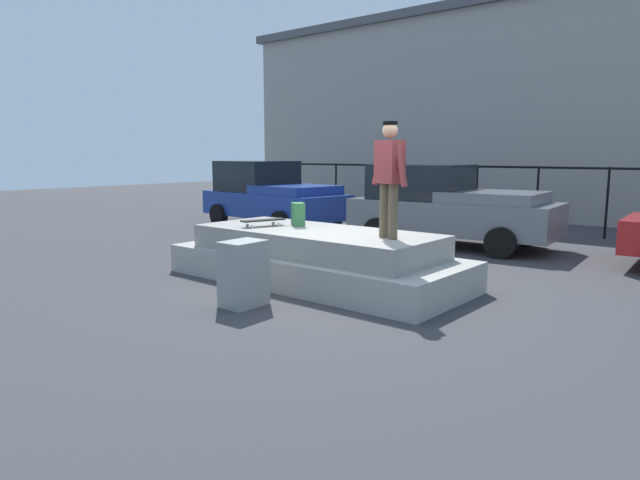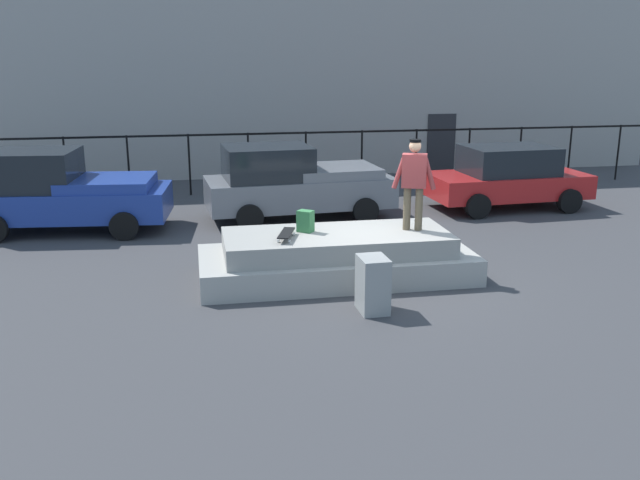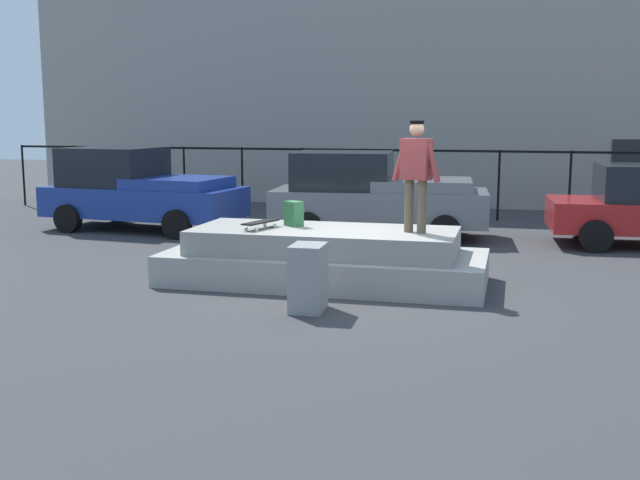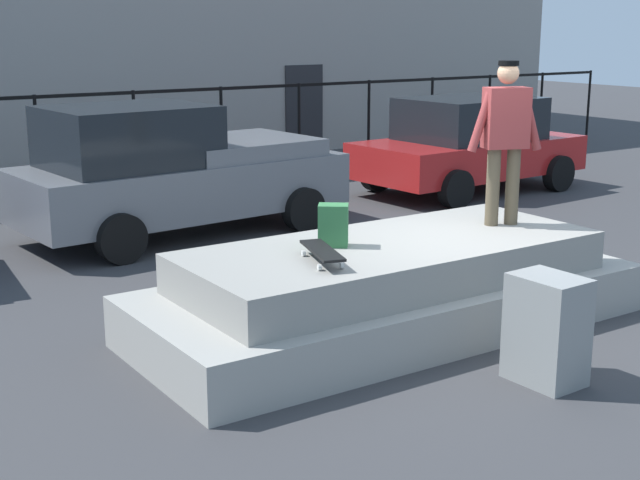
{
  "view_description": "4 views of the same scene",
  "coord_description": "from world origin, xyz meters",
  "px_view_note": "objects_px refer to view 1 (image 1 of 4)",
  "views": [
    {
      "loc": [
        5.09,
        -6.62,
        2.09
      ],
      "look_at": [
        -1.16,
        0.86,
        0.59
      ],
      "focal_mm": 31.31,
      "sensor_mm": 36.0,
      "label": 1
    },
    {
      "loc": [
        -3.33,
        -11.78,
        4.13
      ],
      "look_at": [
        -0.89,
        1.42,
        0.43
      ],
      "focal_mm": 38.95,
      "sensor_mm": 36.0,
      "label": 2
    },
    {
      "loc": [
        2.1,
        -11.34,
        2.62
      ],
      "look_at": [
        -1.06,
        1.12,
        0.55
      ],
      "focal_mm": 43.19,
      "sensor_mm": 36.0,
      "label": 3
    },
    {
      "loc": [
        -5.99,
        -6.22,
        2.92
      ],
      "look_at": [
        -0.98,
        1.25,
        0.72
      ],
      "focal_mm": 49.8,
      "sensor_mm": 36.0,
      "label": 4
    }
  ],
  "objects_px": {
    "skateboarder": "(389,172)",
    "utility_box": "(243,274)",
    "skateboard": "(263,221)",
    "car_blue_pickup_near": "(270,195)",
    "car_grey_pickup_mid": "(447,205)",
    "backpack": "(298,214)"
  },
  "relations": [
    {
      "from": "utility_box",
      "to": "car_grey_pickup_mid",
      "type": "bearing_deg",
      "value": 90.65
    },
    {
      "from": "skateboarder",
      "to": "utility_box",
      "type": "relative_size",
      "value": 1.85
    },
    {
      "from": "skateboarder",
      "to": "skateboard",
      "type": "height_order",
      "value": "skateboarder"
    },
    {
      "from": "skateboarder",
      "to": "utility_box",
      "type": "height_order",
      "value": "skateboarder"
    },
    {
      "from": "skateboard",
      "to": "car_blue_pickup_near",
      "type": "bearing_deg",
      "value": 133.82
    },
    {
      "from": "skateboarder",
      "to": "car_blue_pickup_near",
      "type": "relative_size",
      "value": 0.36
    },
    {
      "from": "car_blue_pickup_near",
      "to": "utility_box",
      "type": "xyz_separation_m",
      "value": [
        5.83,
        -6.38,
        -0.48
      ]
    },
    {
      "from": "skateboard",
      "to": "car_blue_pickup_near",
      "type": "height_order",
      "value": "car_blue_pickup_near"
    },
    {
      "from": "car_grey_pickup_mid",
      "to": "utility_box",
      "type": "relative_size",
      "value": 5.19
    },
    {
      "from": "skateboarder",
      "to": "car_grey_pickup_mid",
      "type": "relative_size",
      "value": 0.36
    },
    {
      "from": "skateboarder",
      "to": "backpack",
      "type": "height_order",
      "value": "skateboarder"
    },
    {
      "from": "car_blue_pickup_near",
      "to": "utility_box",
      "type": "distance_m",
      "value": 8.65
    },
    {
      "from": "skateboarder",
      "to": "skateboard",
      "type": "relative_size",
      "value": 2.13
    },
    {
      "from": "car_blue_pickup_near",
      "to": "utility_box",
      "type": "bearing_deg",
      "value": -47.6
    },
    {
      "from": "skateboarder",
      "to": "utility_box",
      "type": "distance_m",
      "value": 2.55
    },
    {
      "from": "skateboarder",
      "to": "car_grey_pickup_mid",
      "type": "distance_m",
      "value": 5.15
    },
    {
      "from": "skateboarder",
      "to": "utility_box",
      "type": "xyz_separation_m",
      "value": [
        -1.21,
        -1.77,
        -1.38
      ]
    },
    {
      "from": "car_blue_pickup_near",
      "to": "car_grey_pickup_mid",
      "type": "height_order",
      "value": "car_blue_pickup_near"
    },
    {
      "from": "backpack",
      "to": "car_blue_pickup_near",
      "type": "height_order",
      "value": "car_blue_pickup_near"
    },
    {
      "from": "backpack",
      "to": "utility_box",
      "type": "xyz_separation_m",
      "value": [
        0.78,
        -1.99,
        -0.61
      ]
    },
    {
      "from": "skateboarder",
      "to": "backpack",
      "type": "relative_size",
      "value": 4.21
    },
    {
      "from": "utility_box",
      "to": "skateboard",
      "type": "bearing_deg",
      "value": 125.45
    }
  ]
}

